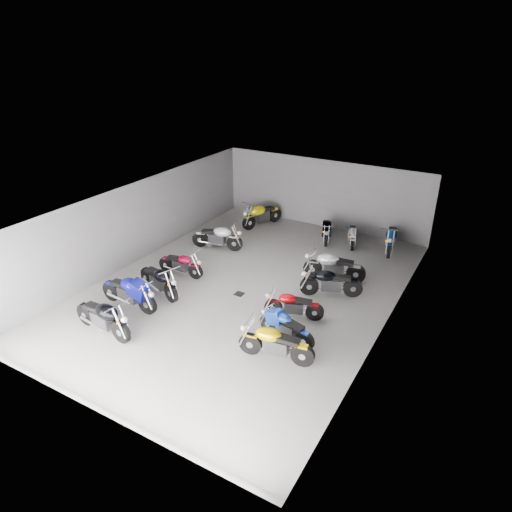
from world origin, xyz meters
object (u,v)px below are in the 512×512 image
Objects in this scene: motorcycle_right_d at (293,305)px; motorcycle_right_e at (330,282)px; motorcycle_back_e at (352,235)px; motorcycle_right_b at (275,343)px; motorcycle_right_c at (286,327)px; motorcycle_left_b at (129,292)px; motorcycle_right_f at (333,266)px; motorcycle_back_d at (326,230)px; motorcycle_left_f at (218,237)px; motorcycle_left_a at (103,317)px; motorcycle_left_d at (181,264)px; drain_grate at (239,294)px; motorcycle_back_b at (262,215)px; motorcycle_left_c at (159,280)px; motorcycle_back_f at (391,238)px.

motorcycle_right_d is 0.92× the size of motorcycle_right_e.
motorcycle_right_b is at bearing 74.57° from motorcycle_back_e.
motorcycle_right_e reaches higher than motorcycle_right_c.
motorcycle_right_c is 1.04× the size of motorcycle_right_d.
motorcycle_left_b is 5.49m from motorcycle_right_b.
motorcycle_right_f is 1.25× the size of motorcycle_back_e.
motorcycle_back_d is (-1.45, 6.39, 0.03)m from motorcycle_right_d.
motorcycle_left_f is 1.09× the size of motorcycle_right_e.
motorcycle_back_d is at bearing 10.86° from motorcycle_right_f.
motorcycle_left_a is at bearing 15.75° from motorcycle_left_b.
motorcycle_right_b is (5.59, -5.36, -0.01)m from motorcycle_left_f.
motorcycle_right_d is at bearing 161.50° from motorcycle_right_f.
motorcycle_right_f is at bearing 74.66° from motorcycle_left_f.
motorcycle_back_d is at bearing 145.86° from motorcycle_left_d.
motorcycle_back_d is at bearing 2.81° from motorcycle_right_b.
motorcycle_back_d is (-1.94, 8.55, -0.04)m from motorcycle_right_b.
drain_grate is 0.14× the size of motorcycle_back_b.
motorcycle_right_e is 6.95m from motorcycle_back_b.
motorcycle_left_a reaches higher than motorcycle_right_c.
motorcycle_right_e is at bearing 159.81° from motorcycle_back_b.
drain_grate is 0.14× the size of motorcycle_left_b.
motorcycle_left_b is at bearing 4.19° from motorcycle_left_c.
motorcycle_left_c is 1.16× the size of motorcycle_right_d.
motorcycle_right_c is at bearing 121.38° from motorcycle_left_a.
motorcycle_left_c is (-0.13, 2.69, -0.03)m from motorcycle_left_a.
drain_grate is 0.15× the size of motorcycle_left_c.
motorcycle_back_b is at bearing 174.93° from motorcycle_left_d.
motorcycle_back_b reaches higher than motorcycle_left_f.
motorcycle_right_b is 10.06m from motorcycle_back_b.
motorcycle_left_d is 5.90m from motorcycle_back_b.
motorcycle_back_b reaches higher than motorcycle_left_c.
motorcycle_right_d is (4.74, 0.98, -0.07)m from motorcycle_left_c.
motorcycle_back_f reaches higher than motorcycle_left_d.
motorcycle_right_c is 7.98m from motorcycle_back_f.
motorcycle_back_b reaches higher than motorcycle_back_f.
motorcycle_back_d is (0.84, 5.99, 0.48)m from drain_grate.
motorcycle_left_d is at bearing 79.49° from motorcycle_right_e.
motorcycle_left_b is (-2.72, -2.54, 0.56)m from drain_grate.
motorcycle_right_d is at bearing 133.37° from motorcycle_left_a.
motorcycle_left_d is at bearing 65.62° from motorcycle_right_d.
motorcycle_right_f is (-0.34, 1.15, 0.03)m from motorcycle_right_e.
motorcycle_right_c reaches higher than motorcycle_left_d.
motorcycle_left_a is at bearing 126.91° from motorcycle_right_c.
motorcycle_left_f is (-0.14, 2.68, 0.08)m from motorcycle_left_d.
motorcycle_left_f reaches higher than motorcycle_back_d.
motorcycle_back_d is 0.85× the size of motorcycle_back_f.
motorcycle_left_c is 4.19m from motorcycle_left_f.
motorcycle_back_b is (-4.95, 3.36, 0.00)m from motorcycle_right_f.
motorcycle_back_f reaches higher than motorcycle_left_f.
motorcycle_right_d reaches higher than motorcycle_back_e.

